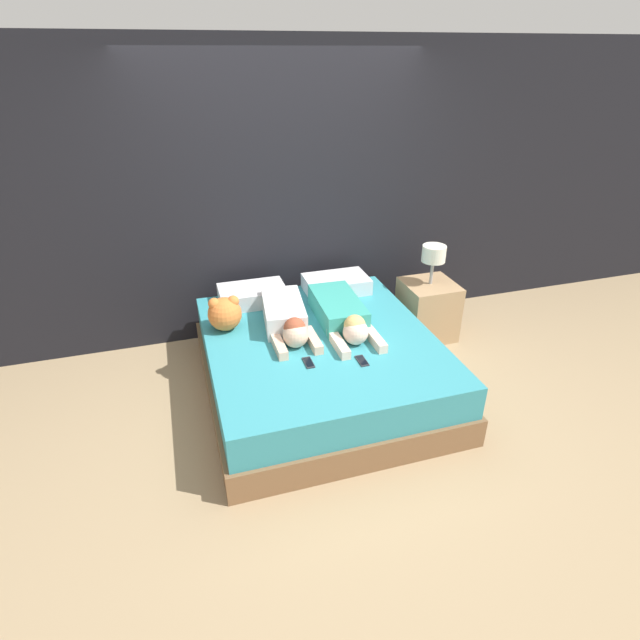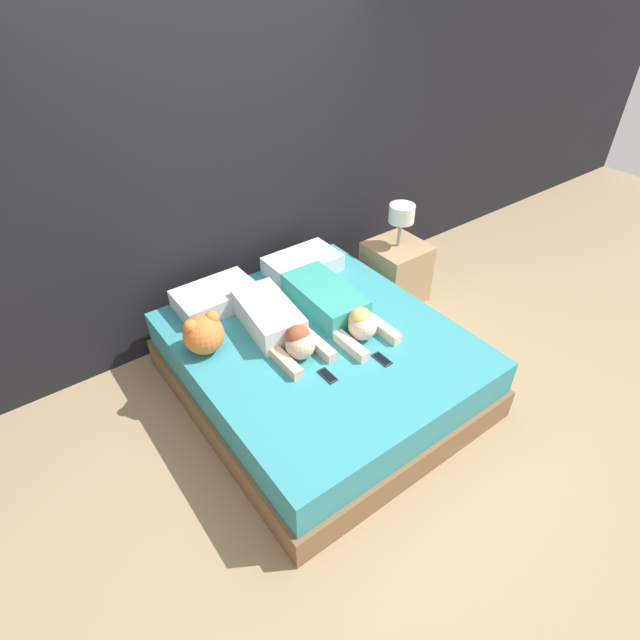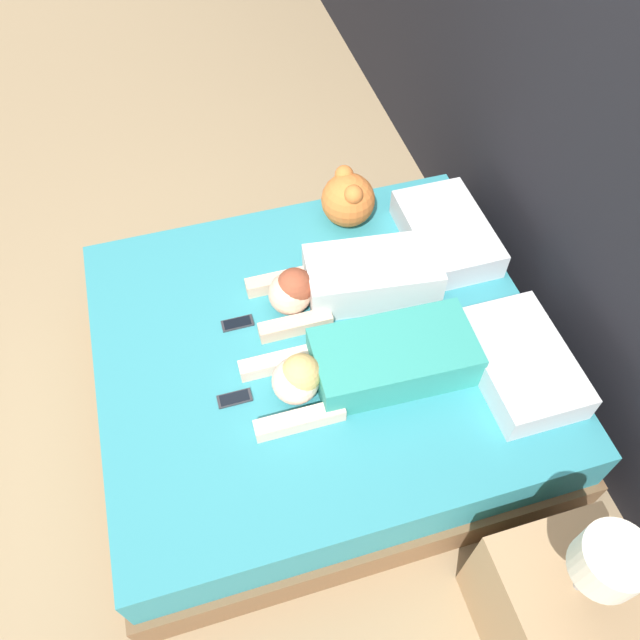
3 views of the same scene
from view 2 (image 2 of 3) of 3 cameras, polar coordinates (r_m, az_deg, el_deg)
ground_plane at (r=3.75m, az=-0.00°, el=-7.74°), size 12.00×12.00×0.00m
wall_back at (r=3.88m, az=-10.69°, el=16.33°), size 12.00×0.06×2.60m
bed at (r=3.59m, az=-0.00°, el=-5.04°), size 1.80×2.01×0.49m
pillow_head_left at (r=3.76m, az=-11.81°, el=2.57°), size 0.58×0.37×0.14m
pillow_head_right at (r=4.07m, az=-1.98°, el=6.42°), size 0.58×0.37×0.14m
person_left at (r=3.40m, az=-4.91°, el=-0.41°), size 0.38×0.88×0.23m
person_right at (r=3.56m, az=1.66°, el=1.72°), size 0.36×0.97×0.23m
cell_phone_left at (r=3.14m, az=0.86°, el=-6.37°), size 0.06×0.14×0.01m
cell_phone_right at (r=3.27m, az=7.09°, el=-4.47°), size 0.06×0.14×0.01m
plush_toy at (r=3.32m, az=-13.18°, el=-1.49°), size 0.27×0.27×0.28m
nightstand at (r=4.54m, az=8.64°, el=5.78°), size 0.48×0.48×0.92m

